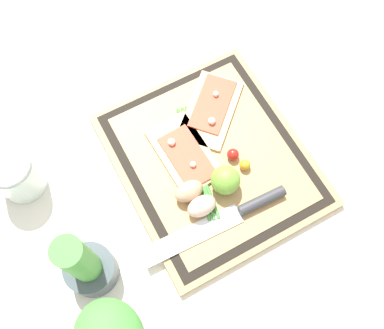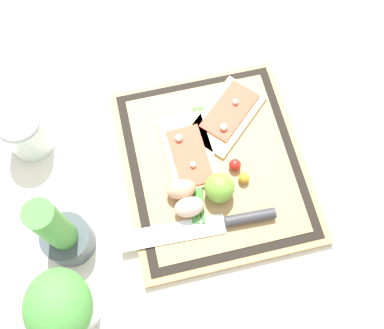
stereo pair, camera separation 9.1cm
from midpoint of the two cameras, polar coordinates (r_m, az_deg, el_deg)
The scene contains 14 objects.
ground_plane at distance 0.95m, azimuth 5.48°, elevation -0.56°, with size 6.00×6.00×0.00m, color silver.
cutting_board at distance 0.94m, azimuth 5.53°, elevation -0.35°, with size 0.43×0.38×0.02m.
pizza_slice_near at distance 0.98m, azimuth 7.15°, elevation 5.93°, with size 0.19×0.20×0.02m.
pizza_slice_far at distance 0.93m, azimuth 2.33°, elevation 1.23°, with size 0.17×0.11×0.02m.
knife at distance 0.89m, azimuth 7.02°, elevation -7.71°, with size 0.05×0.31×0.02m.
egg_brown at distance 0.89m, azimuth 1.54°, elevation -3.55°, with size 0.04×0.06×0.04m, color tan.
egg_pink at distance 0.88m, azimuth 2.61°, elevation -5.79°, with size 0.04×0.06×0.04m, color beige.
lime at distance 0.88m, azimuth 6.42°, elevation -3.33°, with size 0.06×0.06×0.06m, color #70A838.
cherry_tomato_red at distance 0.92m, azimuth 8.28°, elevation -0.40°, with size 0.02×0.02×0.02m, color red.
cherry_tomato_yellow at distance 0.92m, azimuth 9.42°, elevation -2.07°, with size 0.02×0.02×0.02m, color gold.
scallion_bunch at distance 0.93m, azimuth 3.67°, elevation -0.10°, with size 0.26×0.09×0.01m.
herb_pot at distance 0.85m, azimuth -13.23°, elevation -9.04°, with size 0.09×0.09×0.22m.
sauce_jar at distance 0.97m, azimuth -17.80°, elevation 3.48°, with size 0.09×0.09×0.11m.
herb_glass at distance 0.78m, azimuth -12.73°, elevation -17.86°, with size 0.12×0.11×0.20m.
Camera 2 is at (-0.33, 0.12, 0.88)m, focal length 42.00 mm.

